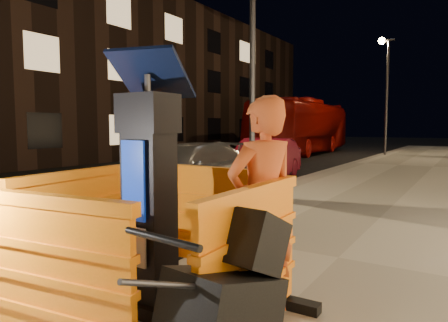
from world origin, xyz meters
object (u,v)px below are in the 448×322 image
Objects in this scene: barrier_kerbside at (76,228)px; parking_kiosk at (149,191)px; car_red at (264,181)px; barrier_bldgside at (252,265)px; bus_doubledecker at (302,154)px; man at (262,206)px; stroller at (223,299)px; barrier_front at (45,282)px; barrier_back at (214,221)px; car_silver at (186,197)px.

parking_kiosk is at bearing -94.62° from barrier_kerbside.
parking_kiosk reaches higher than barrier_kerbside.
barrier_kerbside reaches higher than car_red.
bus_doubledecker reaches higher than barrier_bldgside.
car_red is 9.02m from man.
man is 1.00m from stroller.
man is at bearing 26.26° from parking_kiosk.
barrier_front is at bearing -3.20° from man.
parking_kiosk is at bearing -77.52° from car_red.
barrier_back is 8.19m from car_red.
car_red is 9.88m from stroller.
parking_kiosk is 1.05m from barrier_front.
parking_kiosk is 1.05m from barrier_kerbside.
parking_kiosk is at bearing 82.38° from barrier_front.
barrier_front is (0.00, -0.95, -0.44)m from parking_kiosk.
parking_kiosk is 0.46× the size of car_silver.
parking_kiosk is 6.28m from car_silver.
barrier_bldgside is 0.12× the size of bus_doubledecker.
car_red is (-4.13, 8.47, -0.70)m from barrier_bldgside.
barrier_back is 20.95m from bus_doubledecker.
stroller is (7.69, -21.25, 0.65)m from bus_doubledecker.
barrier_back is at bearing 44.38° from barrier_bldgside.
barrier_back is 0.33× the size of car_silver.
barrier_kerbside is 1.90m from barrier_bldgside.
car_red is at bearing 107.95° from parking_kiosk.
barrier_back is 1.34m from barrier_bldgside.
parking_kiosk is 0.17× the size of bus_doubledecker.
car_red is (-3.18, 9.42, -0.70)m from barrier_front.
parking_kiosk is 1.05m from barrier_back.
barrier_back is 5.47m from car_silver.
barrier_bldgside reaches higher than car_silver.
barrier_back and barrier_kerbside have the same top height.
bus_doubledecker is at bearing 10.82° from barrier_kerbside.
stroller is at bearing 39.28° from man.
barrier_kerbside and barrier_bldgside have the same top height.
barrier_back is at bearing -49.62° from barrier_kerbside.
barrier_bldgside is 0.33× the size of car_silver.
parking_kiosk reaches higher than barrier_front.
barrier_front and barrier_back have the same top height.
barrier_kerbside is at bearing -77.92° from bus_doubledecker.
barrier_back is at bearing -95.58° from man.
barrier_back is 0.36× the size of car_red.
barrier_front is 0.33× the size of car_silver.
barrier_bldgside is at bearing -44.01° from car_silver.
barrier_bldgside is at bearing 103.25° from stroller.
barrier_kerbside is at bearing 127.38° from barrier_front.
car_red is at bearing -77.44° from bus_doubledecker.
car_red is (-3.18, 7.52, -0.70)m from barrier_back.
barrier_kerbside is at bearing -134.62° from barrier_back.
man reaches higher than stroller.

